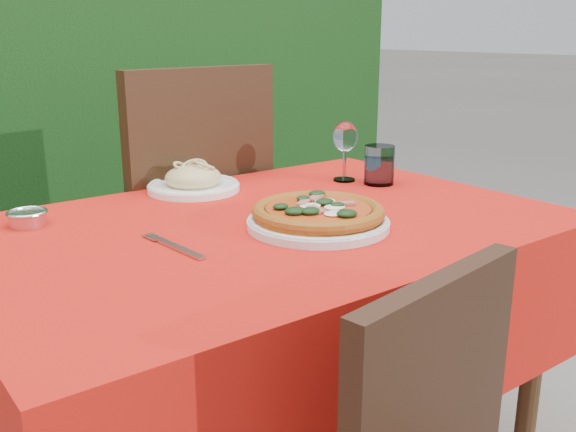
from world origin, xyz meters
TOP-DOWN VIEW (x-y plane):
  - hedge at (0.00, 1.55)m, footprint 3.20×0.55m
  - dining_table at (0.00, 0.00)m, footprint 1.26×0.86m
  - chair_far at (0.10, 0.58)m, footprint 0.51×0.51m
  - pizza_plate at (0.06, -0.10)m, footprint 0.32×0.32m
  - pasta_plate at (0.01, 0.34)m, footprint 0.24×0.24m
  - water_glass at (0.44, 0.11)m, footprint 0.08×0.08m
  - wine_glass at (0.40, 0.19)m, footprint 0.07×0.07m
  - fork at (-0.24, -0.06)m, footprint 0.05×0.21m
  - steel_ramekin at (-0.42, 0.28)m, footprint 0.08×0.08m

SIDE VIEW (x-z plane):
  - dining_table at x=0.00m, z-range 0.22..0.97m
  - chair_far at x=0.10m, z-range 0.08..1.13m
  - fork at x=-0.24m, z-range 0.75..0.75m
  - steel_ramekin at x=-0.42m, z-range 0.75..0.78m
  - pasta_plate at x=0.01m, z-range 0.74..0.81m
  - pizza_plate at x=0.06m, z-range 0.75..0.80m
  - water_glass at x=0.44m, z-range 0.74..0.85m
  - wine_glass at x=0.40m, z-range 0.78..0.95m
  - hedge at x=0.00m, z-range 0.03..1.81m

